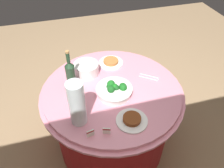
# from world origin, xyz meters

# --- Properties ---
(ground_plane) EXTENTS (6.00, 6.00, 0.00)m
(ground_plane) POSITION_xyz_m (0.00, 0.00, 0.00)
(ground_plane) COLOR #9E7F5B
(buffet_table) EXTENTS (1.16, 1.16, 0.74)m
(buffet_table) POSITION_xyz_m (0.00, 0.00, 0.38)
(buffet_table) COLOR maroon
(buffet_table) RESTS_ON ground_plane
(broccoli_bowl) EXTENTS (0.28, 0.28, 0.11)m
(broccoli_bowl) POSITION_xyz_m (-0.01, 0.06, 0.78)
(broccoli_bowl) COLOR white
(broccoli_bowl) RESTS_ON buffet_table
(plate_stack) EXTENTS (0.21, 0.21, 0.10)m
(plate_stack) POSITION_xyz_m (0.16, -0.25, 0.79)
(plate_stack) COLOR white
(plate_stack) RESTS_ON buffet_table
(wine_bottle) EXTENTS (0.07, 0.07, 0.34)m
(wine_bottle) POSITION_xyz_m (0.30, -0.12, 0.87)
(wine_bottle) COLOR #213E27
(wine_bottle) RESTS_ON buffet_table
(decorative_fruit_vase) EXTENTS (0.11, 0.11, 0.34)m
(decorative_fruit_vase) POSITION_xyz_m (0.30, 0.25, 0.90)
(decorative_fruit_vase) COLOR silver
(decorative_fruit_vase) RESTS_ON buffet_table
(serving_tongs) EXTENTS (0.15, 0.13, 0.01)m
(serving_tongs) POSITION_xyz_m (-0.34, -0.04, 0.74)
(serving_tongs) COLOR silver
(serving_tongs) RESTS_ON buffet_table
(food_plate_stir_fry) EXTENTS (0.22, 0.22, 0.04)m
(food_plate_stir_fry) POSITION_xyz_m (-0.04, 0.35, 0.75)
(food_plate_stir_fry) COLOR white
(food_plate_stir_fry) RESTS_ON buffet_table
(food_plate_peanuts) EXTENTS (0.22, 0.22, 0.04)m
(food_plate_peanuts) POSITION_xyz_m (-0.08, -0.33, 0.75)
(food_plate_peanuts) COLOR white
(food_plate_peanuts) RESTS_ON buffet_table
(label_placard_front) EXTENTS (0.05, 0.03, 0.05)m
(label_placard_front) POSITION_xyz_m (0.31, -0.34, 0.77)
(label_placard_front) COLOR white
(label_placard_front) RESTS_ON buffet_table
(label_placard_mid) EXTENTS (0.05, 0.02, 0.05)m
(label_placard_mid) POSITION_xyz_m (0.25, 0.39, 0.77)
(label_placard_mid) COLOR white
(label_placard_mid) RESTS_ON buffet_table
(label_placard_rear) EXTENTS (0.05, 0.02, 0.05)m
(label_placard_rear) POSITION_xyz_m (0.15, 0.40, 0.77)
(label_placard_rear) COLOR white
(label_placard_rear) RESTS_ON buffet_table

